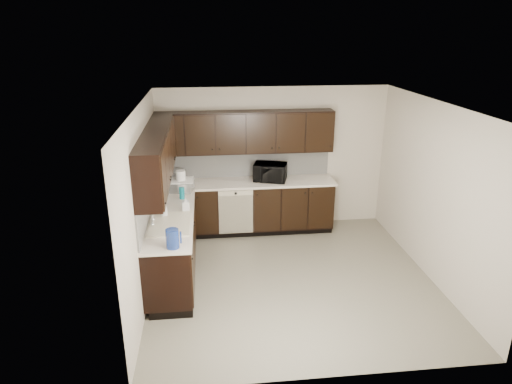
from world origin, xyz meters
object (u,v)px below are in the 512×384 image
microwave (270,172)px  blue_pitcher (172,239)px  storage_bin (179,185)px  toaster_oven (172,177)px  sink (170,229)px

microwave → blue_pitcher: microwave is taller
storage_bin → blue_pitcher: bearing=-89.3°
microwave → storage_bin: 1.58m
microwave → toaster_oven: size_ratio=1.49×
microwave → toaster_oven: microwave is taller
sink → microwave: 2.35m
storage_bin → microwave: bearing=12.6°
microwave → storage_bin: size_ratio=1.22×
sink → microwave: (1.60, 1.71, 0.21)m
toaster_oven → storage_bin: size_ratio=0.82×
blue_pitcher → toaster_oven: bearing=70.0°
sink → storage_bin: bearing=87.5°
storage_bin → blue_pitcher: size_ratio=1.89×
sink → toaster_oven: bearing=92.3°
sink → microwave: size_ratio=1.50×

